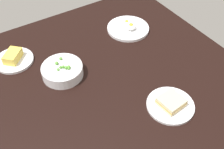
{
  "coord_description": "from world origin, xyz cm",
  "views": [
    {
      "loc": [
        70.49,
        -44.53,
        90.24
      ],
      "look_at": [
        0.0,
        0.0,
        6.0
      ],
      "focal_mm": 44.91,
      "sensor_mm": 36.0,
      "label": 1
    }
  ],
  "objects_px": {
    "plate_sandwich": "(171,104)",
    "plate_eggs": "(128,28)",
    "plate_cheese": "(14,59)",
    "bowl_peas": "(62,70)"
  },
  "relations": [
    {
      "from": "plate_sandwich",
      "to": "plate_eggs",
      "type": "xyz_separation_m",
      "value": [
        -0.5,
        0.15,
        -0.0
      ]
    },
    {
      "from": "plate_sandwich",
      "to": "plate_cheese",
      "type": "relative_size",
      "value": 1.07
    },
    {
      "from": "plate_cheese",
      "to": "plate_eggs",
      "type": "distance_m",
      "value": 0.58
    },
    {
      "from": "plate_eggs",
      "to": "bowl_peas",
      "type": "bearing_deg",
      "value": -74.2
    },
    {
      "from": "bowl_peas",
      "to": "plate_cheese",
      "type": "relative_size",
      "value": 1.02
    },
    {
      "from": "bowl_peas",
      "to": "plate_cheese",
      "type": "distance_m",
      "value": 0.25
    },
    {
      "from": "bowl_peas",
      "to": "plate_cheese",
      "type": "height_order",
      "value": "bowl_peas"
    },
    {
      "from": "plate_cheese",
      "to": "plate_eggs",
      "type": "xyz_separation_m",
      "value": [
        0.08,
        0.57,
        -0.0
      ]
    },
    {
      "from": "bowl_peas",
      "to": "plate_cheese",
      "type": "xyz_separation_m",
      "value": [
        -0.2,
        -0.15,
        -0.01
      ]
    },
    {
      "from": "plate_sandwich",
      "to": "bowl_peas",
      "type": "distance_m",
      "value": 0.47
    }
  ]
}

